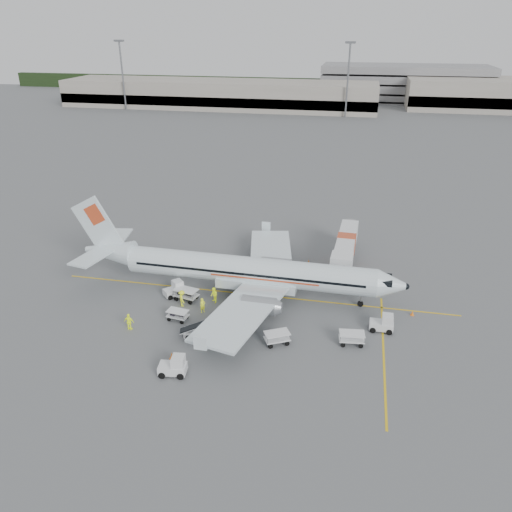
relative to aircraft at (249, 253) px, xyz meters
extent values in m
plane|color=#56595B|center=(0.37, -0.09, -4.95)|extent=(360.00, 360.00, 0.00)
cube|color=yellow|center=(0.37, -0.09, -4.95)|extent=(44.00, 0.20, 0.01)
cube|color=yellow|center=(14.37, -8.09, -4.95)|extent=(0.20, 20.00, 0.01)
cone|color=orange|center=(17.41, -0.98, -4.67)|extent=(0.35, 0.35, 0.57)
cone|color=orange|center=(5.60, 9.07, -4.68)|extent=(0.33, 0.33, 0.54)
cone|color=orange|center=(-4.25, -12.92, -4.61)|extent=(0.42, 0.42, 0.69)
imported|color=#EDFF21|center=(-3.89, -4.77, -4.13)|extent=(0.69, 0.71, 1.63)
imported|color=#EDFF21|center=(-3.29, -2.57, -4.08)|extent=(1.04, 1.07, 1.74)
imported|color=#EDFF21|center=(-6.40, -3.99, -4.03)|extent=(1.22, 1.37, 1.84)
imported|color=#EDFF21|center=(-9.94, -9.34, -4.07)|extent=(1.06, 0.50, 1.77)
camera|label=1|loc=(10.55, -47.23, 22.37)|focal=35.00mm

